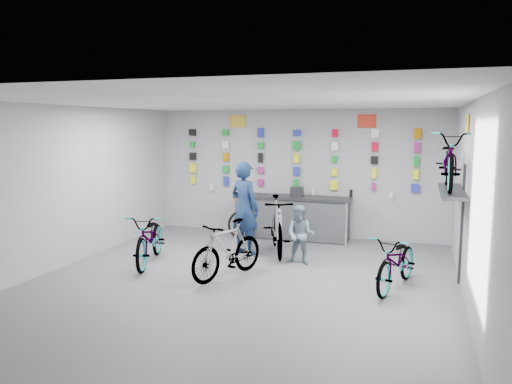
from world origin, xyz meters
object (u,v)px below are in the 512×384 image
(counter, at_px, (292,218))
(bike_center, at_px, (227,249))
(customer, at_px, (300,235))
(clerk, at_px, (245,208))
(bike_left, at_px, (150,238))
(bike_service, at_px, (277,225))
(bike_right, at_px, (397,262))

(counter, height_order, bike_center, bike_center)
(customer, bearing_deg, counter, 110.13)
(counter, height_order, clerk, clerk)
(bike_left, bearing_deg, bike_service, 18.26)
(bike_center, relative_size, customer, 1.48)
(counter, height_order, customer, customer)
(counter, distance_m, bike_right, 3.87)
(bike_right, height_order, customer, customer)
(bike_service, bearing_deg, bike_right, -52.67)
(counter, distance_m, bike_service, 1.44)
(bike_center, bearing_deg, customer, 73.40)
(bike_service, xyz_separation_m, customer, (0.63, -0.61, -0.03))
(bike_center, xyz_separation_m, bike_right, (2.82, 0.30, -0.05))
(bike_right, distance_m, customer, 2.04)
(counter, xyz_separation_m, customer, (0.68, -2.04, 0.08))
(counter, relative_size, customer, 2.39)
(counter, height_order, bike_service, bike_service)
(bike_left, xyz_separation_m, bike_service, (2.09, 1.48, 0.10))
(bike_center, xyz_separation_m, customer, (1.01, 1.22, 0.06))
(counter, relative_size, bike_left, 1.43)
(counter, bearing_deg, bike_right, -49.86)
(bike_left, height_order, bike_center, bike_center)
(counter, relative_size, clerk, 1.42)
(counter, distance_m, clerk, 1.80)
(counter, bearing_deg, bike_center, -95.66)
(clerk, bearing_deg, bike_left, 64.67)
(bike_right, distance_m, clerk, 3.39)
(bike_left, relative_size, customer, 1.67)
(bike_right, xyz_separation_m, bike_service, (-2.45, 1.53, 0.14))
(bike_center, xyz_separation_m, bike_service, (0.37, 1.83, 0.09))
(bike_service, height_order, clerk, clerk)
(bike_center, height_order, bike_service, bike_service)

